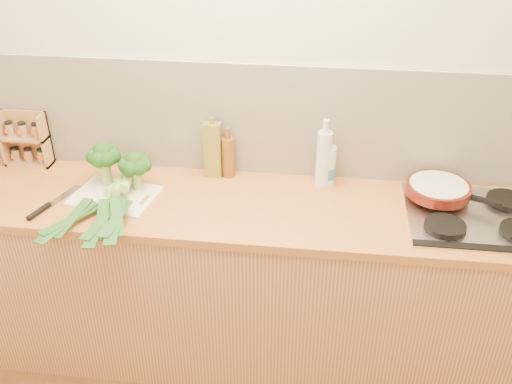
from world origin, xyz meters
TOP-DOWN VIEW (x-y plane):
  - room_shell at (0.00, 1.49)m, footprint 3.50×3.50m
  - counter at (0.00, 1.20)m, footprint 3.20×0.62m
  - gas_hob at (1.02, 1.20)m, footprint 0.58×0.50m
  - chopping_board at (-0.56, 1.18)m, footprint 0.40×0.33m
  - broccoli_left at (-0.63, 1.27)m, footprint 0.16×0.16m
  - broccoli_right at (-0.48, 1.25)m, footprint 0.15×0.15m
  - leek_front at (-0.58, 1.17)m, footprint 0.28×0.71m
  - leek_mid at (-0.54, 1.12)m, footprint 0.12×0.66m
  - leek_back at (-0.50, 1.13)m, footprint 0.18×0.67m
  - chefs_knife at (-0.83, 1.04)m, footprint 0.13×0.32m
  - skillet at (0.87, 1.32)m, footprint 0.40×0.28m
  - spice_rack at (-1.09, 1.44)m, footprint 0.23×0.09m
  - oil_tin at (-0.16, 1.43)m, footprint 0.08×0.05m
  - glass_bottle at (0.36, 1.39)m, footprint 0.07×0.07m
  - amber_bottle at (-0.09, 1.44)m, footprint 0.06×0.06m
  - water_bottle at (0.38, 1.41)m, footprint 0.08×0.08m

SIDE VIEW (x-z plane):
  - counter at x=0.00m, z-range 0.00..0.90m
  - chopping_board at x=-0.56m, z-range 0.90..0.91m
  - chefs_knife at x=-0.83m, z-range 0.90..0.92m
  - gas_hob at x=1.02m, z-range 0.89..0.93m
  - leek_front at x=-0.58m, z-range 0.91..0.96m
  - leek_mid at x=-0.54m, z-range 0.93..0.97m
  - skillet at x=0.87m, z-range 0.94..0.99m
  - leek_back at x=-0.50m, z-range 0.95..0.99m
  - water_bottle at x=0.38m, z-range 0.88..1.10m
  - amber_bottle at x=-0.09m, z-range 0.88..1.13m
  - spice_rack at x=-1.09m, z-range 0.88..1.15m
  - broccoli_right at x=-0.48m, z-range 0.94..1.13m
  - oil_tin at x=-0.16m, z-range 0.89..1.19m
  - glass_bottle at x=0.36m, z-range 0.88..1.21m
  - broccoli_left at x=-0.63m, z-range 0.95..1.16m
  - room_shell at x=0.00m, z-range -0.58..2.92m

